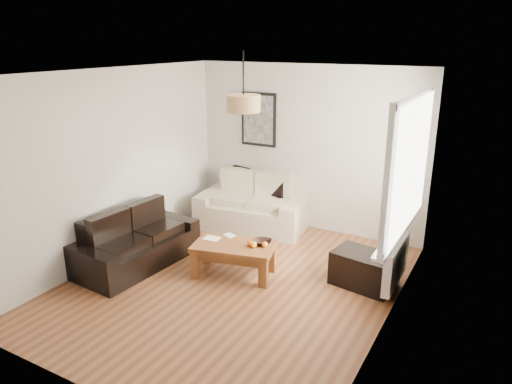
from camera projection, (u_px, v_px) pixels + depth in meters
The scene contains 21 objects.
floor at pixel (233, 284), 6.03m from camera, with size 4.50×4.50×0.00m, color brown.
ceiling at pixel (230, 73), 5.23m from camera, with size 3.80×4.50×0.00m, color white, non-canonical shape.
wall_back at pixel (307, 149), 7.51m from camera, with size 3.80×0.04×2.60m, color silver, non-canonical shape.
wall_front at pixel (81, 259), 3.76m from camera, with size 3.80×0.04×2.60m, color silver, non-canonical shape.
wall_left at pixel (113, 166), 6.51m from camera, with size 0.04×4.50×2.60m, color silver, non-canonical shape.
wall_right at pixel (393, 213), 4.76m from camera, with size 0.04×4.50×2.60m, color silver, non-canonical shape.
window_bay at pixel (409, 165), 5.35m from camera, with size 0.14×1.90×1.60m, color white, non-canonical shape.
radiator at pixel (396, 263), 5.74m from camera, with size 0.10×0.90×0.52m, color white.
poster at pixel (259, 119), 7.75m from camera, with size 0.62×0.04×0.87m, color black, non-canonical shape.
pendant_shade at pixel (244, 103), 5.60m from camera, with size 0.40×0.40×0.20m, color tan.
loveseat_cream at pixel (252, 202), 7.72m from camera, with size 1.71×0.93×0.85m, color #BBB696, non-canonical shape.
sofa_leather at pixel (137, 239), 6.45m from camera, with size 1.68×0.82×0.73m, color black, non-canonical shape.
coffee_table at pixel (234, 259), 6.21m from camera, with size 1.04×0.57×0.42m, color brown, non-canonical shape.
ottoman at pixel (364, 270), 5.93m from camera, with size 0.76×0.49×0.43m, color black.
cushion_left at pixel (242, 179), 7.94m from camera, with size 0.39×0.12×0.39m, color black.
cushion_right at pixel (275, 184), 7.66m from camera, with size 0.37×0.12×0.37m, color black.
fruit_bowl at pixel (263, 242), 6.15m from camera, with size 0.23×0.23×0.06m, color black.
orange_a at pixel (253, 245), 6.04m from camera, with size 0.09×0.09×0.09m, color orange.
orange_b at pixel (265, 245), 6.05m from camera, with size 0.08×0.08×0.08m, color orange.
orange_c at pixel (250, 244), 6.07m from camera, with size 0.08×0.08×0.08m, color #E14612.
papers at pixel (212, 238), 6.33m from camera, with size 0.22×0.15×0.01m, color white.
Camera 1 is at (2.87, -4.57, 2.96)m, focal length 33.48 mm.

